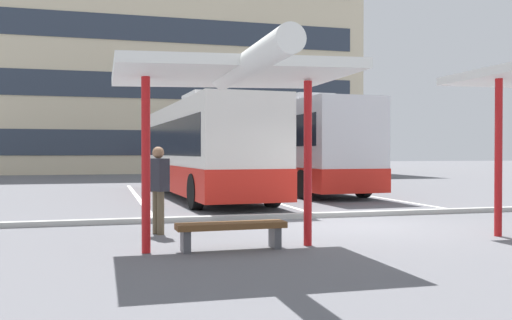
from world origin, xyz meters
The scene contains 11 objects.
ground_plane centered at (0.00, 0.00, 0.00)m, with size 160.00×160.00×0.00m, color slate.
terminal_building centered at (0.03, 37.30, 10.46)m, with size 30.41×13.21×23.64m.
coach_bus_0 centered at (-1.92, 8.84, 1.62)m, with size 3.14×12.34×3.54m.
coach_bus_1 centered at (2.23, 10.68, 1.76)m, with size 3.07×11.03×3.79m.
lane_stripe_0 centered at (-4.09, 9.29, 0.00)m, with size 0.16×14.00×0.01m, color white.
lane_stripe_1 centered at (0.00, 9.29, 0.00)m, with size 0.16×14.00×0.01m, color white.
lane_stripe_2 centered at (4.09, 9.29, 0.00)m, with size 0.16×14.00×0.01m, color white.
waiting_shelter_0 centered at (-3.26, -2.42, 2.81)m, with size 3.72×4.51×3.04m.
bench_0 centered at (-3.26, -2.25, 0.34)m, with size 1.81×0.47×0.45m.
platform_kerb centered at (0.00, 1.64, 0.06)m, with size 44.00×0.24×0.12m, color #ADADA8.
waiting_passenger_0 centered at (-4.24, -0.15, 0.99)m, with size 0.40×0.54×1.70m.
Camera 1 is at (-5.28, -11.17, 1.59)m, focal length 39.57 mm.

